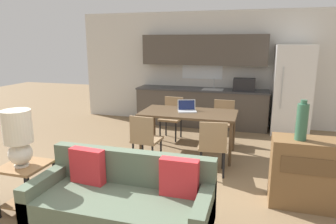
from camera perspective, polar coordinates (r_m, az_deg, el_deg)
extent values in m
cube|color=silver|center=(7.45, 6.93, 8.23)|extent=(6.40, 0.06, 2.70)
cube|color=white|center=(7.41, 6.58, 10.03)|extent=(0.99, 0.01, 0.97)
cube|color=#4C443D|center=(7.26, 6.29, 0.77)|extent=(3.08, 0.62, 0.86)
cube|color=#38383A|center=(7.18, 6.38, 4.28)|extent=(3.11, 0.65, 0.04)
cube|color=#B2B5B7|center=(7.08, 8.54, 4.28)|extent=(0.48, 0.36, 0.01)
cylinder|color=#B7BABC|center=(7.23, 8.75, 5.40)|extent=(0.02, 0.02, 0.24)
cube|color=#4C443D|center=(7.23, 6.77, 11.66)|extent=(2.93, 0.34, 0.70)
cube|color=black|center=(7.01, 14.31, 5.07)|extent=(0.48, 0.36, 0.28)
cube|color=white|center=(7.02, 22.49, 3.87)|extent=(0.77, 0.75, 1.93)
cylinder|color=silver|center=(6.60, 20.90, 4.32)|extent=(0.02, 0.02, 0.87)
cube|color=brown|center=(5.29, 3.94, -0.20)|extent=(1.67, 0.87, 0.04)
cylinder|color=brown|center=(5.27, -5.28, -4.67)|extent=(0.05, 0.05, 0.73)
cylinder|color=brown|center=(4.94, 11.78, -6.11)|extent=(0.05, 0.05, 0.73)
cylinder|color=brown|center=(5.94, -2.64, -2.56)|extent=(0.05, 0.05, 0.73)
cylinder|color=brown|center=(5.65, 12.40, -3.68)|extent=(0.05, 0.05, 0.73)
cylinder|color=#3D2D1E|center=(4.04, -18.37, -15.92)|extent=(0.05, 0.05, 0.10)
cylinder|color=#3D2D1E|center=(3.48, 7.08, -20.47)|extent=(0.05, 0.05, 0.10)
cube|color=#566651|center=(3.32, -9.14, -18.06)|extent=(1.89, 0.80, 0.32)
cube|color=#566651|center=(3.49, -6.90, -12.74)|extent=(1.89, 0.14, 0.70)
cube|color=#566651|center=(3.71, -21.93, -14.12)|extent=(0.14, 0.80, 0.46)
cube|color=#566651|center=(3.05, 6.80, -19.42)|extent=(0.14, 0.80, 0.46)
cube|color=red|center=(3.52, -15.10, -9.90)|extent=(0.41, 0.15, 0.40)
cube|color=red|center=(3.14, 2.14, -12.37)|extent=(0.40, 0.12, 0.40)
cube|color=olive|center=(3.89, -25.64, -9.24)|extent=(0.49, 0.49, 0.03)
cube|color=olive|center=(4.07, -25.01, -15.07)|extent=(0.44, 0.44, 0.02)
cube|color=black|center=(3.72, -24.85, -15.19)|extent=(0.03, 0.03, 0.56)
cube|color=black|center=(4.29, -25.53, -11.40)|extent=(0.03, 0.03, 0.56)
cube|color=black|center=(4.02, -20.62, -12.59)|extent=(0.03, 0.03, 0.56)
cylinder|color=silver|center=(3.86, -26.09, -9.05)|extent=(0.16, 0.16, 0.02)
sphere|color=silver|center=(3.81, -26.30, -7.09)|extent=(0.26, 0.26, 0.26)
cylinder|color=beige|center=(3.72, -26.79, -2.48)|extent=(0.31, 0.31, 0.37)
cube|color=brown|center=(4.07, 25.55, -10.50)|extent=(0.93, 0.43, 0.85)
cube|color=brown|center=(3.81, 26.31, -9.44)|extent=(0.75, 0.01, 0.20)
cylinder|color=#336047|center=(3.81, 24.14, -1.77)|extent=(0.13, 0.13, 0.43)
cylinder|color=#336047|center=(3.76, 24.47, 1.76)|extent=(0.07, 0.07, 0.05)
cube|color=#997A56|center=(6.18, 0.52, -1.32)|extent=(0.45, 0.45, 0.04)
cube|color=#997A56|center=(6.31, 1.13, 1.07)|extent=(0.40, 0.06, 0.41)
cylinder|color=black|center=(6.15, -1.52, -3.57)|extent=(0.03, 0.03, 0.41)
cylinder|color=black|center=(6.04, 1.48, -3.90)|extent=(0.03, 0.03, 0.41)
cylinder|color=black|center=(6.45, -0.39, -2.77)|extent=(0.03, 0.03, 0.41)
cylinder|color=black|center=(6.35, 2.49, -3.06)|extent=(0.03, 0.03, 0.41)
cube|color=#997A56|center=(4.62, 8.48, -6.49)|extent=(0.47, 0.47, 0.04)
cube|color=#997A56|center=(4.36, 8.58, -4.57)|extent=(0.40, 0.09, 0.41)
cylinder|color=black|center=(4.86, 10.42, -8.38)|extent=(0.03, 0.03, 0.41)
cylinder|color=black|center=(4.86, 6.37, -8.26)|extent=(0.03, 0.03, 0.41)
cylinder|color=black|center=(4.55, 10.56, -9.94)|extent=(0.03, 0.03, 0.41)
cylinder|color=black|center=(4.54, 6.22, -9.81)|extent=(0.03, 0.03, 0.41)
cube|color=#997A56|center=(5.94, 10.33, -2.13)|extent=(0.43, 0.43, 0.04)
cube|color=#997A56|center=(6.08, 10.64, 0.37)|extent=(0.40, 0.04, 0.41)
cylinder|color=black|center=(5.86, 8.38, -4.55)|extent=(0.03, 0.03, 0.41)
cylinder|color=black|center=(5.83, 11.70, -4.81)|extent=(0.03, 0.03, 0.41)
cylinder|color=black|center=(6.19, 8.88, -3.64)|extent=(0.03, 0.03, 0.41)
cylinder|color=black|center=(6.15, 12.01, -3.87)|extent=(0.03, 0.03, 0.41)
cube|color=#997A56|center=(4.89, -4.00, -5.28)|extent=(0.46, 0.46, 0.04)
cube|color=#997A56|center=(4.66, -5.07, -3.35)|extent=(0.40, 0.07, 0.41)
cylinder|color=black|center=(5.04, -1.36, -7.37)|extent=(0.03, 0.03, 0.41)
cylinder|color=black|center=(5.18, -4.85, -6.86)|extent=(0.03, 0.03, 0.41)
cylinder|color=black|center=(4.75, -2.97, -8.69)|extent=(0.03, 0.03, 0.41)
cylinder|color=black|center=(4.90, -6.63, -8.10)|extent=(0.03, 0.03, 0.41)
cube|color=#B7BABC|center=(5.30, 3.68, 0.13)|extent=(0.38, 0.31, 0.02)
cube|color=#B7BABC|center=(5.39, 3.54, 1.36)|extent=(0.32, 0.16, 0.20)
cube|color=navy|center=(5.38, 3.55, 1.34)|extent=(0.28, 0.13, 0.17)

